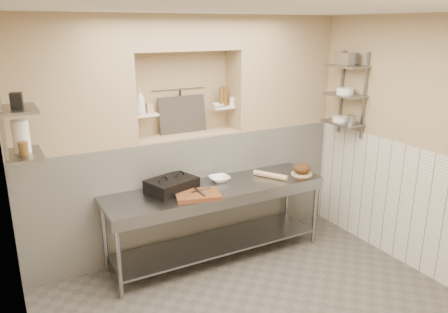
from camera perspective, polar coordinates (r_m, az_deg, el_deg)
ceiling at (r=3.61m, az=6.37°, el=19.42°), size 4.00×3.90×0.10m
wall_left at (r=3.23m, az=-26.43°, el=-8.36°), size 0.10×3.90×2.80m
wall_right at (r=5.22m, az=24.70°, el=1.03°), size 0.10×3.90×2.80m
wall_back at (r=5.52m, az=-6.00°, el=3.31°), size 4.00×0.10×2.80m
backwall_lower at (r=5.51m, az=-4.77°, el=-4.32°), size 4.00×0.40×1.40m
alcove_sill at (r=5.30m, az=-4.96°, el=2.86°), size 1.30×0.40×0.02m
backwall_pillar_left at (r=4.81m, az=-19.95°, el=8.89°), size 1.35×0.40×1.40m
backwall_pillar_right at (r=5.83m, az=7.10°, el=10.96°), size 1.35×0.40×1.40m
backwall_header at (r=5.14m, az=-5.30°, el=15.84°), size 1.30×0.40×0.40m
wainscot_right at (r=5.38m, az=23.41°, el=-6.23°), size 0.02×3.90×1.40m
alcove_shelf_left at (r=5.06m, az=-10.25°, el=5.37°), size 0.28×0.16×0.02m
alcove_shelf_right at (r=5.45m, az=-0.19°, el=6.44°), size 0.28×0.16×0.02m
utensil_rail at (r=5.35m, az=-5.85°, el=8.87°), size 0.70×0.02×0.02m
hanging_steel at (r=5.36m, az=-5.71°, el=7.04°), size 0.02×0.02×0.30m
splash_panel at (r=5.34m, az=-5.45°, el=5.49°), size 0.60×0.08×0.45m
shelf_rail_left_a at (r=4.31m, az=-27.00°, el=3.19°), size 0.03×0.03×0.95m
shelf_rail_left_b at (r=3.92m, az=-26.75°, el=2.02°), size 0.03×0.03×0.95m
wall_shelf_left_lower at (r=4.17m, az=-24.68°, el=0.22°), size 0.30×0.50×0.02m
wall_shelf_left_upper at (r=4.08m, az=-25.36°, el=5.61°), size 0.30×0.50×0.03m
shelf_rail_right_a at (r=5.89m, az=15.09°, el=8.12°), size 0.03×0.03×1.05m
shelf_rail_right_b at (r=5.61m, az=17.89°, el=7.48°), size 0.03×0.03×1.05m
wall_shelf_right_lower at (r=5.71m, az=15.20°, el=4.28°), size 0.30×0.50×0.02m
wall_shelf_right_mid at (r=5.65m, az=15.47°, el=7.75°), size 0.30×0.50×0.02m
wall_shelf_right_upper at (r=5.61m, az=15.75°, el=11.28°), size 0.30×0.50×0.03m
prep_table at (r=5.10m, az=-0.94°, el=-6.72°), size 2.60×0.70×0.90m
panini_press at (r=4.91m, az=-6.85°, el=-3.69°), size 0.61×0.52×0.14m
cutting_board at (r=4.74m, az=-3.48°, el=-5.03°), size 0.54×0.44×0.04m
knife_blade at (r=4.79m, az=-2.99°, el=-4.40°), size 0.25×0.06×0.01m
tongs at (r=4.72m, az=-3.15°, el=-4.61°), size 0.02×0.25×0.02m
mixing_bowl at (r=5.18m, az=-0.60°, el=-2.94°), size 0.25×0.25×0.06m
rolling_pin at (r=5.33m, az=6.06°, el=-2.44°), size 0.28×0.41×0.07m
bread_board at (r=5.51m, az=10.10°, el=-2.24°), size 0.26×0.26×0.02m
bread_loaf at (r=5.49m, az=10.14°, el=-1.53°), size 0.21×0.21×0.13m
bottle_soap at (r=4.99m, az=-10.87°, el=7.00°), size 0.12×0.12×0.29m
jar_alcove at (r=5.09m, az=-9.70°, el=6.24°), size 0.07×0.07×0.11m
bowl_alcove at (r=5.39m, az=-0.79°, el=6.70°), size 0.15×0.15×0.05m
condiment_a at (r=5.47m, az=0.08°, el=7.92°), size 0.07×0.07×0.25m
condiment_b at (r=5.43m, az=-0.35°, el=7.79°), size 0.06×0.06×0.23m
condiment_c at (r=5.48m, az=1.06°, el=7.20°), size 0.06×0.06×0.11m
jug_left at (r=4.17m, az=-24.99°, el=2.41°), size 0.14×0.14×0.28m
jar_left at (r=4.09m, az=-24.73°, el=0.97°), size 0.08×0.08×0.12m
box_left_upper at (r=4.04m, az=-25.46°, el=6.62°), size 0.11×0.11×0.13m
bowl_right at (r=5.73m, az=14.94°, el=4.78°), size 0.19×0.19×0.06m
canister_right at (r=5.60m, az=16.28°, el=4.65°), size 0.11×0.11×0.11m
bowl_right_mid at (r=5.64m, az=15.53°, el=8.25°), size 0.21×0.21×0.08m
basket_right at (r=5.61m, az=15.74°, el=12.16°), size 0.19×0.23×0.15m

